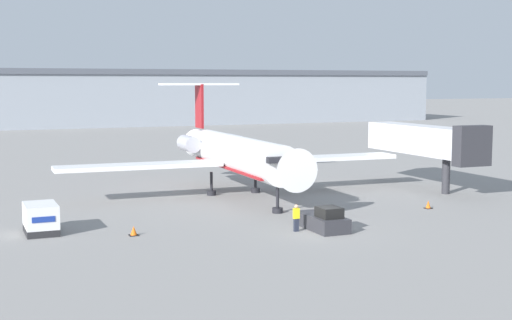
% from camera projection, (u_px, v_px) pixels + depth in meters
% --- Properties ---
extents(ground_plane, '(600.00, 600.00, 0.00)m').
position_uv_depth(ground_plane, '(324.00, 232.00, 46.53)').
color(ground_plane, gray).
extents(terminal_building, '(180.00, 16.80, 12.59)m').
position_uv_depth(terminal_building, '(63.00, 98.00, 155.75)').
color(terminal_building, '#8C939E').
rests_on(terminal_building, ground).
extents(airplane_main, '(30.77, 24.69, 9.67)m').
position_uv_depth(airplane_main, '(236.00, 154.00, 61.47)').
color(airplane_main, white).
rests_on(airplane_main, ground).
extents(pushback_tug, '(1.98, 4.44, 1.66)m').
position_uv_depth(pushback_tug, '(323.00, 221.00, 47.42)').
color(pushback_tug, '#2D2D33').
rests_on(pushback_tug, ground).
extents(luggage_cart, '(2.02, 3.22, 1.95)m').
position_uv_depth(luggage_cart, '(41.00, 219.00, 46.15)').
color(luggage_cart, '#232326').
rests_on(luggage_cart, ground).
extents(worker_near_tug, '(0.40, 0.25, 1.80)m').
position_uv_depth(worker_near_tug, '(296.00, 217.00, 46.76)').
color(worker_near_tug, '#232838').
rests_on(worker_near_tug, ground).
extents(traffic_cone_left, '(0.60, 0.60, 0.62)m').
position_uv_depth(traffic_cone_left, '(134.00, 231.00, 45.58)').
color(traffic_cone_left, black).
rests_on(traffic_cone_left, ground).
extents(traffic_cone_right, '(0.55, 0.55, 0.62)m').
position_uv_depth(traffic_cone_right, '(428.00, 205.00, 55.31)').
color(traffic_cone_right, black).
rests_on(traffic_cone_right, ground).
extents(jet_bridge, '(3.20, 14.71, 6.19)m').
position_uv_depth(jet_bridge, '(425.00, 141.00, 65.03)').
color(jet_bridge, '#2D2D33').
rests_on(jet_bridge, ground).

